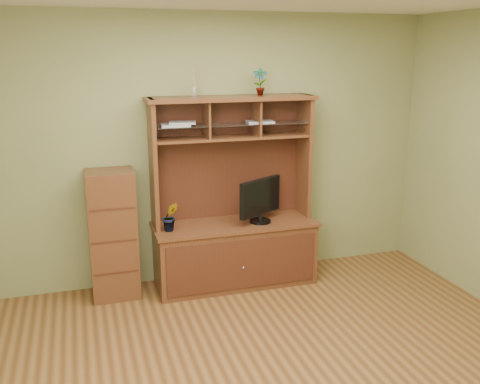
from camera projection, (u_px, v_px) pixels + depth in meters
name	position (u px, v px, depth m)	size (l,w,h in m)	color
room	(293.00, 200.00, 3.59)	(4.54, 4.04, 2.74)	#523217
media_hutch	(234.00, 234.00, 5.43)	(1.66, 0.61, 1.90)	#4A2415
monitor	(260.00, 200.00, 5.33)	(0.51, 0.32, 0.45)	black
orchid_plant	(170.00, 217.00, 5.09)	(0.16, 0.13, 0.28)	#305B1F
top_plant	(260.00, 82.00, 5.19)	(0.14, 0.09, 0.26)	#356E26
reed_diffuser	(194.00, 86.00, 5.01)	(0.05, 0.05, 0.27)	silver
magazines	(206.00, 123.00, 5.14)	(1.13, 0.24, 0.04)	#AEAEB3
side_cabinet	(113.00, 234.00, 5.11)	(0.44, 0.41, 1.25)	#4A2415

